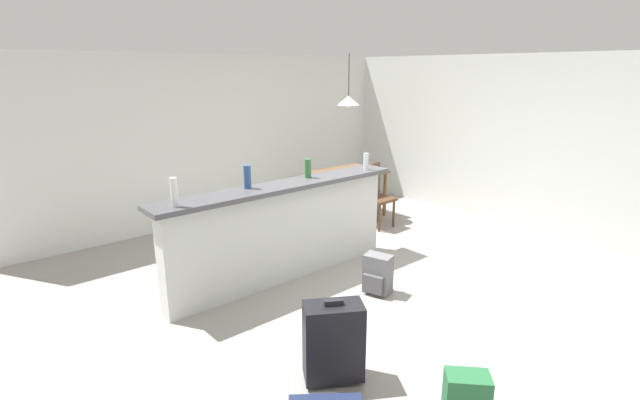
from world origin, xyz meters
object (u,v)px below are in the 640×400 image
(dining_table, at_px, (348,177))
(bottle_blue, at_px, (247,177))
(suitcase_upright_black, at_px, (333,341))
(dining_chair_near_partition, at_px, (375,192))
(bottle_white, at_px, (174,192))
(pendant_lamp, at_px, (348,100))
(backpack_grey, at_px, (377,275))
(bottle_green, at_px, (308,168))
(bottle_clear, at_px, (366,161))

(dining_table, bearing_deg, bottle_blue, -156.16)
(bottle_blue, height_order, suitcase_upright_black, bottle_blue)
(dining_chair_near_partition, bearing_deg, bottle_white, -168.53)
(suitcase_upright_black, bearing_deg, dining_table, 44.56)
(bottle_blue, bearing_deg, suitcase_upright_black, -103.05)
(bottle_white, relative_size, pendant_lamp, 0.34)
(bottle_blue, relative_size, backpack_grey, 0.57)
(suitcase_upright_black, bearing_deg, dining_chair_near_partition, 38.28)
(bottle_blue, height_order, bottle_green, bottle_blue)
(bottle_white, bearing_deg, suitcase_upright_black, -74.85)
(bottle_green, xyz_separation_m, bottle_clear, (0.81, -0.12, -0.00))
(pendant_lamp, bearing_deg, suitcase_upright_black, -135.22)
(bottle_clear, relative_size, pendant_lamp, 0.26)
(bottle_white, xyz_separation_m, bottle_clear, (2.44, 0.00, -0.03))
(pendant_lamp, bearing_deg, dining_chair_near_partition, -89.60)
(bottle_white, relative_size, dining_chair_near_partition, 0.29)
(bottle_clear, height_order, suitcase_upright_black, bottle_clear)
(backpack_grey, bearing_deg, dining_table, 52.78)
(bottle_white, bearing_deg, dining_table, 20.55)
(bottle_clear, bearing_deg, dining_chair_near_partition, 36.37)
(bottle_clear, bearing_deg, bottle_blue, 174.64)
(bottle_white, bearing_deg, bottle_blue, 9.99)
(backpack_grey, bearing_deg, dining_chair_near_partition, 43.86)
(pendant_lamp, bearing_deg, backpack_grey, -126.87)
(bottle_green, distance_m, bottle_clear, 0.82)
(bottle_blue, relative_size, dining_chair_near_partition, 0.26)
(bottle_blue, xyz_separation_m, dining_chair_near_partition, (2.52, 0.53, -0.70))
(bottle_blue, xyz_separation_m, suitcase_upright_black, (-0.41, -1.78, -0.89))
(bottle_green, height_order, pendant_lamp, pendant_lamp)
(dining_chair_near_partition, height_order, pendant_lamp, pendant_lamp)
(bottle_blue, bearing_deg, bottle_clear, -5.36)
(dining_table, xyz_separation_m, dining_chair_near_partition, (-0.01, -0.58, -0.13))
(bottle_white, relative_size, bottle_green, 1.25)
(bottle_green, distance_m, backpack_grey, 1.41)
(backpack_grey, bearing_deg, bottle_white, 154.08)
(backpack_grey, bearing_deg, bottle_blue, 132.15)
(bottle_green, height_order, dining_chair_near_partition, bottle_green)
(bottle_green, bearing_deg, bottle_white, -175.62)
(dining_chair_near_partition, bearing_deg, suitcase_upright_black, -141.72)
(bottle_blue, xyz_separation_m, dining_table, (2.53, 1.12, -0.57))
(pendant_lamp, xyz_separation_m, backpack_grey, (-1.60, -2.13, -1.63))
(bottle_green, bearing_deg, pendant_lamp, 33.61)
(dining_table, distance_m, suitcase_upright_black, 4.14)
(bottle_green, xyz_separation_m, pendant_lamp, (1.73, 1.15, 0.63))
(bottle_blue, distance_m, backpack_grey, 1.70)
(bottle_blue, xyz_separation_m, bottle_green, (0.78, -0.03, -0.01))
(bottle_blue, distance_m, pendant_lamp, 2.82)
(dining_chair_near_partition, relative_size, suitcase_upright_black, 1.39)
(dining_table, relative_size, suitcase_upright_black, 1.64)
(bottle_clear, bearing_deg, bottle_white, -179.98)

